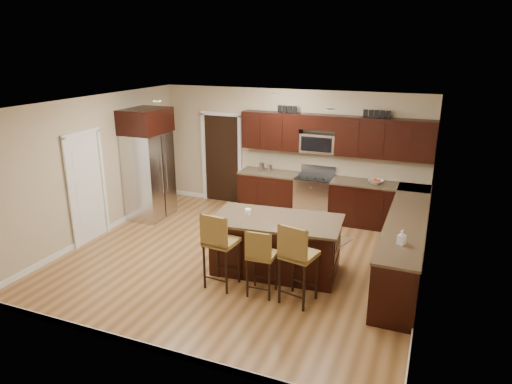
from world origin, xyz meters
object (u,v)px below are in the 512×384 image
at_px(stool_left, 219,242).
at_px(stool_right, 297,255).
at_px(refrigerator, 148,163).
at_px(stool_mid, 261,255).
at_px(island, 276,247).
at_px(range, 314,197).

relative_size(stool_left, stool_right, 0.99).
bearing_deg(refrigerator, stool_mid, -32.72).
distance_m(stool_left, stool_mid, 0.68).
distance_m(island, stool_left, 1.10).
height_order(range, refrigerator, refrigerator).
bearing_deg(range, island, -88.55).
relative_size(island, refrigerator, 0.92).
relative_size(stool_left, stool_mid, 1.15).
height_order(stool_mid, refrigerator, refrigerator).
distance_m(range, stool_mid, 3.47).
bearing_deg(stool_left, island, 59.03).
xyz_separation_m(range, island, (0.07, -2.62, -0.04)).
distance_m(island, stool_right, 1.10).
bearing_deg(island, stool_right, -59.71).
height_order(island, stool_right, stool_right).
xyz_separation_m(range, refrigerator, (-3.30, -1.26, 0.73)).
distance_m(stool_mid, stool_right, 0.56).
height_order(range, stool_left, stool_left).
bearing_deg(refrigerator, island, -21.97).
bearing_deg(stool_mid, stool_right, -3.80).
height_order(range, stool_right, stool_right).
distance_m(range, stool_right, 3.55).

